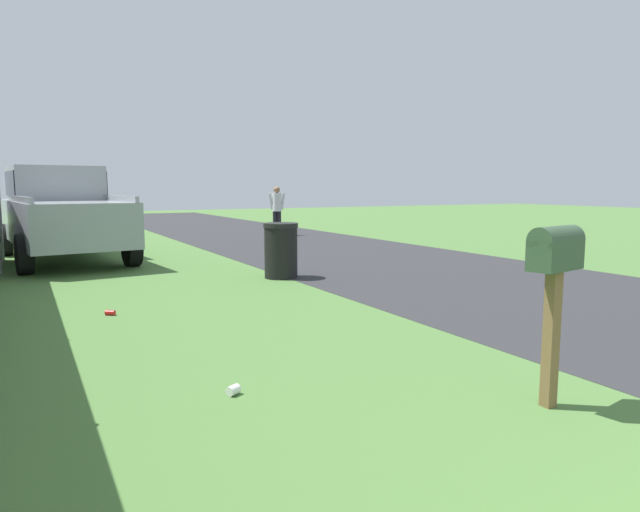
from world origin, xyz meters
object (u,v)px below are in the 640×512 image
trash_bin (281,250)px  pedestrian (277,207)px  pickup_truck (61,211)px  mailbox (555,264)px

trash_bin → pedestrian: bearing=-23.4°
trash_bin → pedestrian: pedestrian is taller
pickup_truck → pedestrian: pickup_truck is taller
mailbox → pickup_truck: 11.30m
pedestrian → mailbox: bearing=10.9°
mailbox → trash_bin: (6.39, -0.69, -0.58)m
pickup_truck → trash_bin: pickup_truck is taller
mailbox → pedestrian: (14.53, -4.21, -0.13)m
mailbox → pickup_truck: size_ratio=0.25×
trash_bin → pedestrian: size_ratio=0.60×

